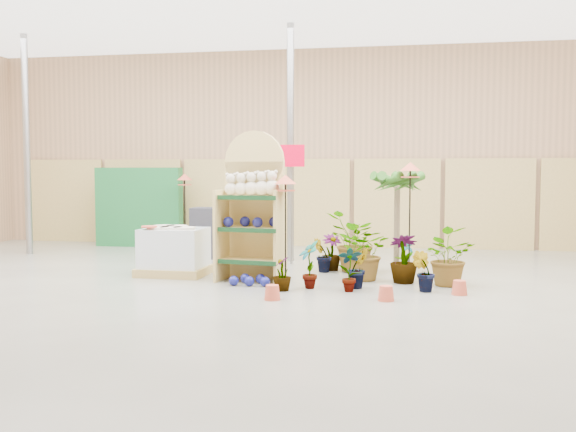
{
  "coord_description": "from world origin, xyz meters",
  "views": [
    {
      "loc": [
        2.06,
        -8.61,
        1.72
      ],
      "look_at": [
        0.3,
        1.5,
        1.0
      ],
      "focal_mm": 40.0,
      "sensor_mm": 36.0,
      "label": 1
    }
  ],
  "objects_px": {
    "potted_plant_2": "(361,252)",
    "pallet_stack": "(174,251)",
    "display_shelf": "(253,212)",
    "bird_table_front": "(285,183)"
  },
  "relations": [
    {
      "from": "bird_table_front",
      "to": "potted_plant_2",
      "type": "xyz_separation_m",
      "value": [
        1.14,
        0.43,
        -1.09
      ]
    },
    {
      "from": "display_shelf",
      "to": "pallet_stack",
      "type": "xyz_separation_m",
      "value": [
        -1.39,
        0.19,
        -0.69
      ]
    },
    {
      "from": "display_shelf",
      "to": "bird_table_front",
      "type": "xyz_separation_m",
      "value": [
        0.57,
        -0.25,
        0.46
      ]
    },
    {
      "from": "display_shelf",
      "to": "potted_plant_2",
      "type": "height_order",
      "value": "display_shelf"
    },
    {
      "from": "display_shelf",
      "to": "potted_plant_2",
      "type": "xyz_separation_m",
      "value": [
        1.7,
        0.18,
        -0.63
      ]
    },
    {
      "from": "bird_table_front",
      "to": "potted_plant_2",
      "type": "distance_m",
      "value": 1.64
    },
    {
      "from": "potted_plant_2",
      "to": "pallet_stack",
      "type": "bearing_deg",
      "value": 179.77
    },
    {
      "from": "pallet_stack",
      "to": "potted_plant_2",
      "type": "distance_m",
      "value": 3.09
    },
    {
      "from": "display_shelf",
      "to": "potted_plant_2",
      "type": "distance_m",
      "value": 1.83
    },
    {
      "from": "pallet_stack",
      "to": "potted_plant_2",
      "type": "xyz_separation_m",
      "value": [
        3.09,
        -0.01,
        0.05
      ]
    }
  ]
}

